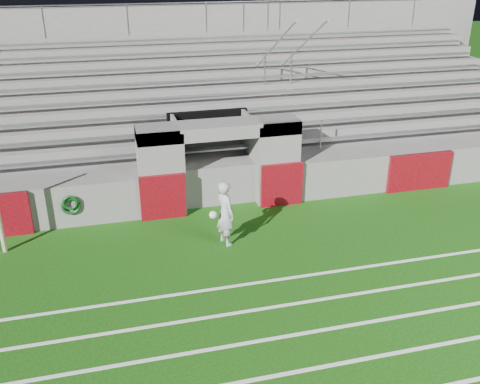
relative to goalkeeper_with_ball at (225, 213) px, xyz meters
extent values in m
plane|color=#13440B|center=(0.40, -1.05, -0.89)|extent=(90.00, 90.00, 0.00)
cube|color=white|center=(0.40, -5.05, -0.88)|extent=(28.00, 0.09, 0.01)
cube|color=white|center=(0.40, -4.05, -0.88)|extent=(28.00, 0.09, 0.01)
cube|color=white|center=(0.40, -3.05, -0.88)|extent=(28.00, 0.09, 0.01)
cube|color=white|center=(0.40, -2.05, -0.88)|extent=(28.00, 0.09, 0.01)
cube|color=slate|center=(8.10, 2.13, -0.26)|extent=(10.60, 0.35, 1.25)
cube|color=slate|center=(-1.40, 2.45, 0.41)|extent=(1.20, 1.00, 2.60)
cube|color=slate|center=(2.20, 2.45, 0.41)|extent=(1.20, 1.00, 2.60)
cube|color=black|center=(0.40, 4.15, 0.36)|extent=(2.60, 0.20, 2.50)
cube|color=slate|center=(-0.75, 3.05, 0.36)|extent=(0.10, 2.20, 2.50)
cube|color=slate|center=(1.55, 3.05, 0.36)|extent=(0.10, 2.20, 2.50)
cube|color=slate|center=(0.40, 2.45, 1.51)|extent=(4.80, 1.00, 0.40)
cube|color=slate|center=(0.40, 6.30, 0.26)|extent=(26.00, 8.00, 0.20)
cube|color=slate|center=(0.40, 6.30, -0.36)|extent=(26.00, 8.00, 1.05)
cube|color=#56070E|center=(-1.40, 1.90, -0.21)|extent=(1.30, 0.15, 1.35)
cube|color=#56070E|center=(2.20, 1.90, -0.21)|extent=(1.30, 0.15, 1.35)
cube|color=#56070E|center=(6.90, 1.90, -0.26)|extent=(2.20, 0.15, 1.25)
cube|color=gray|center=(0.40, 3.38, 0.58)|extent=(23.00, 0.28, 0.06)
cube|color=slate|center=(0.40, 4.23, 0.55)|extent=(24.00, 0.75, 0.38)
cube|color=gray|center=(0.40, 4.13, 0.96)|extent=(23.00, 0.28, 0.06)
cube|color=slate|center=(0.40, 4.98, 0.74)|extent=(24.00, 0.75, 0.76)
cube|color=gray|center=(0.40, 4.88, 1.34)|extent=(23.00, 0.28, 0.06)
cube|color=slate|center=(0.40, 5.73, 0.93)|extent=(24.00, 0.75, 1.14)
cube|color=gray|center=(0.40, 5.63, 1.72)|extent=(23.00, 0.28, 0.06)
cube|color=slate|center=(0.40, 6.48, 1.12)|extent=(24.00, 0.75, 1.52)
cube|color=gray|center=(0.40, 6.38, 2.10)|extent=(23.00, 0.28, 0.06)
cube|color=slate|center=(0.40, 7.23, 1.31)|extent=(24.00, 0.75, 1.90)
cube|color=gray|center=(0.40, 7.13, 2.48)|extent=(23.00, 0.28, 0.06)
cube|color=slate|center=(0.40, 7.98, 1.50)|extent=(24.00, 0.75, 2.28)
cube|color=gray|center=(0.40, 7.88, 2.86)|extent=(23.00, 0.28, 0.06)
cube|color=slate|center=(0.40, 8.73, 1.69)|extent=(24.00, 0.75, 2.66)
cube|color=gray|center=(0.40, 8.63, 3.24)|extent=(23.00, 0.28, 0.06)
cube|color=slate|center=(0.40, 9.40, 1.76)|extent=(26.00, 0.60, 5.29)
cylinder|color=#A5A8AD|center=(2.90, 3.10, 0.86)|extent=(0.05, 0.05, 1.00)
cylinder|color=#A5A8AD|center=(2.90, 6.10, 2.38)|extent=(0.05, 0.05, 1.00)
cylinder|color=#A5A8AD|center=(2.90, 9.10, 3.90)|extent=(0.05, 0.05, 1.00)
cylinder|color=#A5A8AD|center=(2.90, 6.10, 2.88)|extent=(0.05, 6.02, 3.08)
cylinder|color=#A5A8AD|center=(3.90, 3.10, 0.86)|extent=(0.05, 0.05, 1.00)
cylinder|color=#A5A8AD|center=(3.90, 6.10, 2.38)|extent=(0.05, 0.05, 1.00)
cylinder|color=#A5A8AD|center=(3.90, 9.10, 3.90)|extent=(0.05, 0.05, 1.00)
cylinder|color=#A5A8AD|center=(3.90, 6.10, 2.88)|extent=(0.05, 6.02, 3.08)
cylinder|color=#A5A8AD|center=(-4.60, 9.10, 3.95)|extent=(0.05, 0.05, 1.10)
cylinder|color=#A5A8AD|center=(-1.60, 9.10, 3.95)|extent=(0.05, 0.05, 1.10)
cylinder|color=#A5A8AD|center=(1.40, 9.10, 3.95)|extent=(0.05, 0.05, 1.10)
cylinder|color=#A5A8AD|center=(4.40, 9.10, 3.95)|extent=(0.05, 0.05, 1.10)
cylinder|color=#A5A8AD|center=(7.40, 9.10, 3.95)|extent=(0.05, 0.05, 1.10)
cylinder|color=#A5A8AD|center=(10.40, 9.10, 3.95)|extent=(0.05, 0.05, 1.10)
cylinder|color=#A5A8AD|center=(0.40, 9.10, 4.50)|extent=(24.00, 0.05, 0.05)
imported|color=#A8ADB1|center=(0.01, 0.00, 0.00)|extent=(0.61, 0.75, 1.78)
sphere|color=white|center=(-0.35, -0.14, 0.06)|extent=(0.20, 0.20, 0.20)
torus|color=#0B3B13|center=(-3.95, 1.90, -0.20)|extent=(0.53, 0.10, 0.53)
torus|color=#0B3811|center=(-3.95, 1.85, -0.08)|extent=(0.44, 0.08, 0.44)
camera|label=1|loc=(-2.76, -12.20, 6.15)|focal=40.00mm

